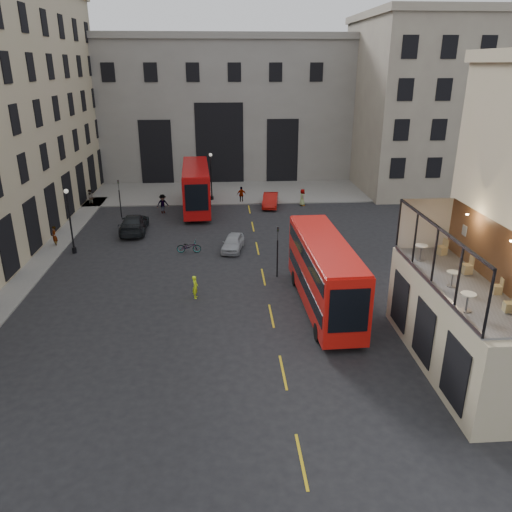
{
  "coord_description": "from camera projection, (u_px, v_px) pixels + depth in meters",
  "views": [
    {
      "loc": [
        -4.82,
        -21.05,
        14.43
      ],
      "look_at": [
        -2.77,
        8.5,
        3.0
      ],
      "focal_mm": 35.0,
      "sensor_mm": 36.0,
      "label": 1
    }
  ],
  "objects": [
    {
      "name": "bus_far",
      "position": [
        196.0,
        185.0,
        52.08
      ],
      "size": [
        3.23,
        11.7,
        4.62
      ],
      "color": "#A80B0B",
      "rests_on": "ground"
    },
    {
      "name": "gateway",
      "position": [
        219.0,
        105.0,
        66.06
      ],
      "size": [
        35.0,
        10.6,
        18.0
      ],
      "color": "gray",
      "rests_on": "ground"
    },
    {
      "name": "ground",
      "position": [
        323.0,
        371.0,
        25.1
      ],
      "size": [
        140.0,
        140.0,
        0.0
      ],
      "primitive_type": "plane",
      "color": "black",
      "rests_on": "ground"
    },
    {
      "name": "cafe_chair_b",
      "position": [
        497.0,
        289.0,
        22.77
      ],
      "size": [
        0.43,
        0.43,
        0.76
      ],
      "color": "tan",
      "rests_on": "cafe_floor"
    },
    {
      "name": "pavement_far",
      "position": [
        212.0,
        192.0,
        60.06
      ],
      "size": [
        40.0,
        12.0,
        0.12
      ],
      "primitive_type": "cube",
      "color": "slate",
      "rests_on": "ground"
    },
    {
      "name": "bus_near",
      "position": [
        324.0,
        271.0,
        30.72
      ],
      "size": [
        2.89,
        11.29,
        4.48
      ],
      "color": "red",
      "rests_on": "ground"
    },
    {
      "name": "pedestrian_e",
      "position": [
        54.0,
        236.0,
        41.89
      ],
      "size": [
        0.63,
        0.75,
        1.77
      ],
      "primitive_type": "imported",
      "rotation": [
        0.0,
        0.0,
        5.09
      ],
      "color": "gray",
      "rests_on": "ground"
    },
    {
      "name": "cyclist",
      "position": [
        195.0,
        287.0,
        32.66
      ],
      "size": [
        0.38,
        0.57,
        1.56
      ],
      "primitive_type": "imported",
      "rotation": [
        0.0,
        0.0,
        1.56
      ],
      "color": "#D5FF1A",
      "rests_on": "ground"
    },
    {
      "name": "host_frontage",
      "position": [
        454.0,
        327.0,
        24.71
      ],
      "size": [
        3.0,
        11.0,
        4.5
      ],
      "primitive_type": "cube",
      "color": "tan",
      "rests_on": "ground"
    },
    {
      "name": "cafe_chair_d",
      "position": [
        442.0,
        250.0,
        27.45
      ],
      "size": [
        0.54,
        0.54,
        0.89
      ],
      "color": "tan",
      "rests_on": "cafe_floor"
    },
    {
      "name": "cafe_table_near",
      "position": [
        468.0,
        299.0,
        21.06
      ],
      "size": [
        0.65,
        0.65,
        0.81
      ],
      "color": "white",
      "rests_on": "cafe_floor"
    },
    {
      "name": "cafe_floor",
      "position": [
        461.0,
        285.0,
        23.88
      ],
      "size": [
        3.0,
        10.0,
        0.1
      ],
      "primitive_type": "cube",
      "color": "slate",
      "rests_on": "host_frontage"
    },
    {
      "name": "pedestrian_d",
      "position": [
        302.0,
        197.0,
        54.06
      ],
      "size": [
        0.71,
        0.97,
        1.82
      ],
      "primitive_type": "imported",
      "rotation": [
        0.0,
        0.0,
        1.73
      ],
      "color": "gray",
      "rests_on": "ground"
    },
    {
      "name": "car_b",
      "position": [
        270.0,
        200.0,
        53.66
      ],
      "size": [
        2.19,
        4.59,
        1.45
      ],
      "primitive_type": "imported",
      "rotation": [
        0.0,
        0.0,
        -0.15
      ],
      "color": "#A00F09",
      "rests_on": "ground"
    },
    {
      "name": "traffic_light_near",
      "position": [
        278.0,
        245.0,
        35.33
      ],
      "size": [
        0.16,
        0.2,
        3.8
      ],
      "color": "black",
      "rests_on": "ground"
    },
    {
      "name": "car_a",
      "position": [
        233.0,
        243.0,
        41.16
      ],
      "size": [
        2.26,
        4.02,
        1.29
      ],
      "primitive_type": "imported",
      "rotation": [
        0.0,
        0.0,
        -0.2
      ],
      "color": "#A4A8AD",
      "rests_on": "ground"
    },
    {
      "name": "cafe_chair_c",
      "position": [
        467.0,
        268.0,
        24.96
      ],
      "size": [
        0.46,
        0.46,
        0.9
      ],
      "color": "tan",
      "rests_on": "cafe_floor"
    },
    {
      "name": "car_c",
      "position": [
        134.0,
        223.0,
        45.55
      ],
      "size": [
        2.46,
        5.66,
        1.62
      ],
      "primitive_type": "imported",
      "rotation": [
        0.0,
        0.0,
        3.18
      ],
      "color": "black",
      "rests_on": "ground"
    },
    {
      "name": "street_lamp_a",
      "position": [
        71.0,
        225.0,
        39.89
      ],
      "size": [
        0.36,
        0.36,
        5.33
      ],
      "color": "black",
      "rests_on": "ground"
    },
    {
      "name": "traffic_light_far",
      "position": [
        119.0,
        194.0,
        49.32
      ],
      "size": [
        0.16,
        0.2,
        3.8
      ],
      "color": "black",
      "rests_on": "ground"
    },
    {
      "name": "street_lamp_b",
      "position": [
        211.0,
        180.0,
        55.49
      ],
      "size": [
        0.36,
        0.36,
        5.33
      ],
      "color": "black",
      "rests_on": "ground"
    },
    {
      "name": "building_right",
      "position": [
        427.0,
        100.0,
        59.85
      ],
      "size": [
        16.6,
        18.6,
        20.0
      ],
      "color": "#A09781",
      "rests_on": "ground"
    },
    {
      "name": "pedestrian_b",
      "position": [
        163.0,
        204.0,
        51.27
      ],
      "size": [
        1.45,
        1.16,
        1.96
      ],
      "primitive_type": "imported",
      "rotation": [
        0.0,
        0.0,
        0.39
      ],
      "color": "gray",
      "rests_on": "ground"
    },
    {
      "name": "pedestrian_a",
      "position": [
        91.0,
        198.0,
        53.7
      ],
      "size": [
        0.99,
        0.82,
        1.84
      ],
      "primitive_type": "imported",
      "rotation": [
        0.0,
        0.0,
        -0.15
      ],
      "color": "gray",
      "rests_on": "ground"
    },
    {
      "name": "cafe_chair_a",
      "position": [
        509.0,
        306.0,
        21.11
      ],
      "size": [
        0.43,
        0.43,
        0.78
      ],
      "color": "tan",
      "rests_on": "cafe_floor"
    },
    {
      "name": "pedestrian_c",
      "position": [
        241.0,
        195.0,
        55.2
      ],
      "size": [
        1.11,
        0.6,
        1.8
      ],
      "primitive_type": "imported",
      "rotation": [
        0.0,
        0.0,
        3.3
      ],
      "color": "gray",
      "rests_on": "ground"
    },
    {
      "name": "cafe_table_far",
      "position": [
        421.0,
        250.0,
        26.57
      ],
      "size": [
        0.67,
        0.67,
        0.84
      ],
      "color": "white",
      "rests_on": "cafe_floor"
    },
    {
      "name": "cafe_table_mid",
      "position": [
        453.0,
        277.0,
        23.42
      ],
      "size": [
        0.59,
        0.59,
        0.74
      ],
      "color": "beige",
      "rests_on": "cafe_floor"
    },
    {
      "name": "bicycle",
      "position": [
        189.0,
        247.0,
        40.63
      ],
      "size": [
        1.99,
        0.75,
        1.03
      ],
      "primitive_type": "imported",
      "rotation": [
        0.0,
        0.0,
        1.54
      ],
      "color": "gray",
      "rests_on": "ground"
    }
  ]
}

